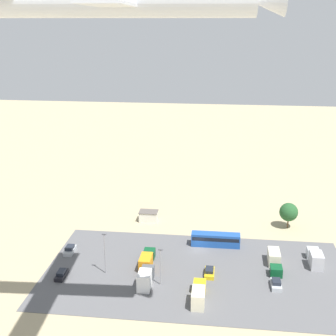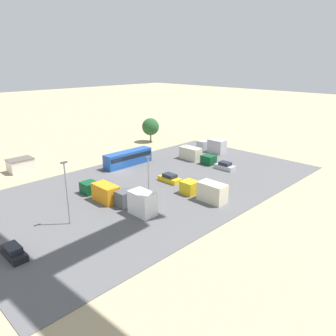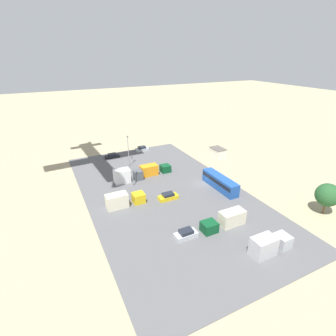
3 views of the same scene
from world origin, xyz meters
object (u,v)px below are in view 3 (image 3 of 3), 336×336
at_px(parked_truck_0, 226,220).
at_px(parked_truck_3, 154,170).
at_px(parked_truck_2, 123,200).
at_px(parked_car_3, 168,197).
at_px(parked_car_0, 142,149).
at_px(parked_car_2, 112,156).
at_px(shed_building, 218,152).
at_px(parked_truck_4, 127,176).
at_px(parked_truck_1, 269,245).
at_px(parked_car_1, 186,234).
at_px(bus, 220,182).

bearing_deg(parked_truck_0, parked_truck_3, 6.10).
bearing_deg(parked_truck_2, parked_car_3, 80.16).
bearing_deg(parked_car_0, parked_car_2, -80.89).
distance_m(parked_car_0, parked_car_3, 32.62).
xyz_separation_m(parked_car_3, parked_truck_3, (13.60, -2.40, 0.66)).
bearing_deg(shed_building, parked_truck_4, 98.05).
xyz_separation_m(parked_car_2, parked_truck_3, (-16.75, -6.88, 0.68)).
distance_m(parked_car_2, parked_truck_2, 29.15).
xyz_separation_m(shed_building, parked_truck_0, (-30.80, 20.69, 0.01)).
height_order(parked_car_0, parked_truck_1, parked_truck_1).
xyz_separation_m(shed_building, parked_car_3, (-17.04, 26.02, -0.65)).
bearing_deg(parked_truck_2, parked_car_0, 152.25).
height_order(parked_truck_1, parked_truck_4, parked_truck_4).
height_order(parked_car_2, parked_truck_2, parked_truck_2).
bearing_deg(parked_car_1, parked_truck_4, -174.53).
bearing_deg(parked_truck_1, parked_car_0, -178.89).
relative_size(parked_truck_1, parked_truck_4, 1.04).
relative_size(parked_car_2, parked_truck_3, 0.53).
distance_m(shed_building, parked_truck_0, 37.10).
bearing_deg(parked_truck_0, parked_car_3, 21.17).
bearing_deg(bus, shed_building, -124.88).
relative_size(bus, parked_car_0, 2.60).
relative_size(parked_truck_0, parked_truck_2, 1.08).
distance_m(shed_building, parked_car_3, 31.11).
relative_size(parked_car_2, parked_truck_1, 0.59).
xyz_separation_m(parked_car_1, parked_truck_2, (15.05, 6.79, 0.77)).
height_order(bus, parked_car_3, bus).
bearing_deg(shed_building, parked_car_1, 136.26).
distance_m(parked_truck_2, parked_truck_4, 11.69).
height_order(parked_car_2, parked_car_3, parked_car_3).
distance_m(shed_building, parked_truck_1, 43.90).
bearing_deg(bus, parked_truck_0, 57.54).
relative_size(bus, parked_truck_0, 1.25).
distance_m(parked_truck_1, parked_truck_3, 36.53).
bearing_deg(parked_truck_4, parked_truck_0, 22.43).
xyz_separation_m(parked_car_1, parked_truck_4, (25.92, 2.48, 0.95)).
bearing_deg(bus, parked_car_1, 36.87).
distance_m(parked_car_0, parked_truck_4, 22.71).
bearing_deg(parked_car_0, shed_building, 52.98).
xyz_separation_m(parked_truck_0, parked_truck_1, (-8.85, -1.85, 0.20)).
relative_size(shed_building, parked_truck_4, 0.68).
height_order(parked_car_1, parked_car_2, parked_car_1).
xyz_separation_m(parked_car_0, parked_car_2, (-1.70, 10.59, -0.06)).
xyz_separation_m(bus, parked_car_3, (0.93, 13.49, -1.06)).
bearing_deg(parked_car_0, parked_truck_3, -11.38).
bearing_deg(parked_truck_3, parked_car_3, -10.03).
relative_size(parked_car_0, parked_truck_3, 0.52).
bearing_deg(parked_car_2, parked_truck_3, -157.66).
relative_size(parked_car_0, parked_car_3, 0.98).
relative_size(shed_building, parked_car_2, 1.10).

